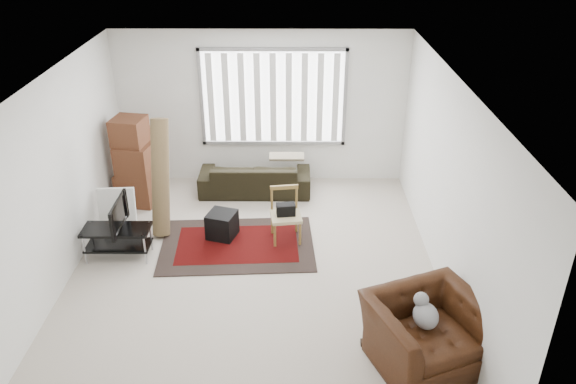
% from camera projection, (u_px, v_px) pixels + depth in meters
% --- Properties ---
extents(room, '(6.00, 6.02, 2.71)m').
position_uv_depth(room, '(255.00, 142.00, 7.33)').
color(room, '#C0B4A4').
rests_on(room, ground).
extents(persian_rug, '(2.33, 1.62, 0.02)m').
position_uv_depth(persian_rug, '(238.00, 245.00, 8.34)').
color(persian_rug, black).
rests_on(persian_rug, ground).
extents(tv_stand, '(0.94, 0.42, 0.47)m').
position_uv_depth(tv_stand, '(117.00, 236.00, 7.93)').
color(tv_stand, black).
rests_on(tv_stand, ground).
extents(tv, '(0.10, 0.76, 0.44)m').
position_uv_depth(tv, '(114.00, 215.00, 7.77)').
color(tv, black).
rests_on(tv, tv_stand).
extents(subwoofer, '(0.49, 0.49, 0.40)m').
position_uv_depth(subwoofer, '(222.00, 225.00, 8.45)').
color(subwoofer, black).
rests_on(subwoofer, persian_rug).
extents(moving_boxes, '(0.69, 0.65, 1.49)m').
position_uv_depth(moving_boxes, '(135.00, 165.00, 9.22)').
color(moving_boxes, '#5A311C').
rests_on(moving_boxes, ground).
extents(white_flatpack, '(0.56, 0.23, 0.71)m').
position_uv_depth(white_flatpack, '(117.00, 210.00, 8.57)').
color(white_flatpack, silver).
rests_on(white_flatpack, ground).
extents(rolled_rug, '(0.34, 0.75, 1.77)m').
position_uv_depth(rolled_rug, '(160.00, 178.00, 8.37)').
color(rolled_rug, brown).
rests_on(rolled_rug, ground).
extents(sofa, '(1.91, 0.83, 0.73)m').
position_uv_depth(sofa, '(255.00, 173.00, 9.69)').
color(sofa, black).
rests_on(sofa, ground).
extents(side_chair, '(0.50, 0.50, 0.82)m').
position_uv_depth(side_chair, '(286.00, 213.00, 8.29)').
color(side_chair, tan).
rests_on(side_chair, ground).
extents(armchair, '(1.51, 1.43, 0.90)m').
position_uv_depth(armchair, '(427.00, 328.00, 6.08)').
color(armchair, '#361A0B').
rests_on(armchair, ground).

